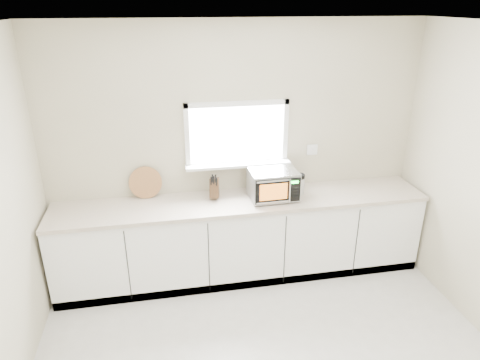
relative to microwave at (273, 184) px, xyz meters
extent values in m
cube|color=beige|center=(-0.32, 0.33, 0.27)|extent=(4.00, 0.02, 2.70)
cube|color=white|center=(-0.32, 0.31, 0.47)|extent=(1.00, 0.02, 0.60)
cube|color=white|center=(-0.32, 0.25, 0.15)|extent=(1.12, 0.16, 0.03)
cube|color=white|center=(-0.32, 0.30, 0.79)|extent=(1.10, 0.04, 0.05)
cube|color=white|center=(-0.32, 0.30, 0.14)|extent=(1.10, 0.04, 0.05)
cube|color=white|center=(-0.85, 0.30, 0.47)|extent=(0.05, 0.04, 0.70)
cube|color=white|center=(0.20, 0.30, 0.47)|extent=(0.05, 0.04, 0.70)
cube|color=white|center=(0.53, 0.32, 0.24)|extent=(0.12, 0.01, 0.12)
cube|color=white|center=(-0.32, 0.03, -0.64)|extent=(3.92, 0.60, 0.88)
cube|color=beige|center=(-0.32, 0.02, -0.18)|extent=(3.92, 0.64, 0.04)
cylinder|color=black|center=(-0.20, -0.14, -0.16)|extent=(0.02, 0.02, 0.01)
cylinder|color=black|center=(-0.21, 0.15, -0.16)|extent=(0.02, 0.02, 0.01)
cylinder|color=black|center=(0.21, -0.13, -0.16)|extent=(0.02, 0.02, 0.01)
cylinder|color=black|center=(0.20, 0.16, -0.16)|extent=(0.02, 0.02, 0.01)
cube|color=#ADB0B5|center=(0.00, 0.01, 0.00)|extent=(0.50, 0.38, 0.29)
cube|color=black|center=(0.00, -0.18, 0.00)|extent=(0.47, 0.02, 0.26)
cube|color=orange|center=(-0.04, -0.19, 0.00)|extent=(0.29, 0.01, 0.18)
cylinder|color=silver|center=(0.12, -0.21, 0.00)|extent=(0.02, 0.02, 0.23)
cube|color=black|center=(0.17, -0.18, 0.00)|extent=(0.12, 0.01, 0.25)
cube|color=#19FF33|center=(0.17, -0.19, 0.08)|extent=(0.08, 0.01, 0.03)
cube|color=silver|center=(0.00, 0.01, 0.15)|extent=(0.50, 0.38, 0.01)
cube|color=#492F1A|center=(-0.60, 0.12, -0.05)|extent=(0.13, 0.21, 0.24)
cube|color=black|center=(-0.64, 0.08, 0.05)|extent=(0.02, 0.04, 0.09)
cube|color=black|center=(-0.61, 0.07, 0.06)|extent=(0.02, 0.04, 0.09)
cube|color=black|center=(-0.58, 0.07, 0.04)|extent=(0.02, 0.04, 0.09)
cube|color=black|center=(-0.62, 0.08, 0.08)|extent=(0.02, 0.04, 0.09)
cube|color=black|center=(-0.59, 0.07, 0.08)|extent=(0.02, 0.04, 0.09)
cylinder|color=#A87741|center=(-1.31, 0.27, 0.01)|extent=(0.34, 0.08, 0.34)
cylinder|color=#ADB0B5|center=(0.30, 0.07, -0.07)|extent=(0.16, 0.16, 0.18)
cylinder|color=black|center=(0.30, 0.07, 0.04)|extent=(0.16, 0.16, 0.04)
camera|label=1|loc=(-1.10, -3.95, 1.77)|focal=32.00mm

